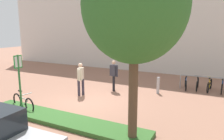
{
  "coord_description": "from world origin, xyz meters",
  "views": [
    {
      "loc": [
        5.52,
        -8.22,
        3.46
      ],
      "look_at": [
        0.65,
        1.38,
        1.37
      ],
      "focal_mm": 34.3,
      "sensor_mm": 36.0,
      "label": 1
    }
  ],
  "objects_px": {
    "tree_sidewalk": "(135,6)",
    "bollard_steel": "(158,85)",
    "bike_rack_cluster": "(209,85)",
    "bike_at_sign": "(23,102)",
    "person_suited_dark": "(114,74)",
    "parking_sign_post": "(19,75)",
    "person_shirt_blue": "(81,77)"
  },
  "relations": [
    {
      "from": "bike_rack_cluster",
      "to": "bike_at_sign",
      "type": "bearing_deg",
      "value": -135.87
    },
    {
      "from": "bike_at_sign",
      "to": "person_shirt_blue",
      "type": "xyz_separation_m",
      "value": [
        0.98,
        2.89,
        0.63
      ]
    },
    {
      "from": "bollard_steel",
      "to": "person_suited_dark",
      "type": "distance_m",
      "value": 2.52
    },
    {
      "from": "bike_at_sign",
      "to": "bollard_steel",
      "type": "relative_size",
      "value": 1.84
    },
    {
      "from": "bollard_steel",
      "to": "person_suited_dark",
      "type": "height_order",
      "value": "person_suited_dark"
    },
    {
      "from": "parking_sign_post",
      "to": "bike_rack_cluster",
      "type": "relative_size",
      "value": 0.76
    },
    {
      "from": "parking_sign_post",
      "to": "bike_rack_cluster",
      "type": "height_order",
      "value": "parking_sign_post"
    },
    {
      "from": "parking_sign_post",
      "to": "bike_at_sign",
      "type": "bearing_deg",
      "value": 119.08
    },
    {
      "from": "bike_at_sign",
      "to": "person_suited_dark",
      "type": "xyz_separation_m",
      "value": [
        2.13,
        4.45,
        0.63
      ]
    },
    {
      "from": "bike_at_sign",
      "to": "person_shirt_blue",
      "type": "distance_m",
      "value": 3.12
    },
    {
      "from": "person_shirt_blue",
      "to": "parking_sign_post",
      "type": "bearing_deg",
      "value": -106.18
    },
    {
      "from": "tree_sidewalk",
      "to": "bike_at_sign",
      "type": "xyz_separation_m",
      "value": [
        -5.13,
        0.28,
        -3.73
      ]
    },
    {
      "from": "person_shirt_blue",
      "to": "person_suited_dark",
      "type": "distance_m",
      "value": 1.94
    },
    {
      "from": "tree_sidewalk",
      "to": "parking_sign_post",
      "type": "xyz_separation_m",
      "value": [
        -5.04,
        0.11,
        -2.5
      ]
    },
    {
      "from": "tree_sidewalk",
      "to": "parking_sign_post",
      "type": "distance_m",
      "value": 5.62
    },
    {
      "from": "tree_sidewalk",
      "to": "bike_at_sign",
      "type": "height_order",
      "value": "tree_sidewalk"
    },
    {
      "from": "bollard_steel",
      "to": "bike_at_sign",
      "type": "bearing_deg",
      "value": -131.84
    },
    {
      "from": "bike_rack_cluster",
      "to": "person_suited_dark",
      "type": "distance_m",
      "value": 5.42
    },
    {
      "from": "person_shirt_blue",
      "to": "person_suited_dark",
      "type": "relative_size",
      "value": 1.0
    },
    {
      "from": "parking_sign_post",
      "to": "bike_at_sign",
      "type": "xyz_separation_m",
      "value": [
        -0.09,
        0.16,
        -1.24
      ]
    },
    {
      "from": "tree_sidewalk",
      "to": "bike_rack_cluster",
      "type": "bearing_deg",
      "value": 75.27
    },
    {
      "from": "tree_sidewalk",
      "to": "parking_sign_post",
      "type": "bearing_deg",
      "value": 178.73
    },
    {
      "from": "person_shirt_blue",
      "to": "bike_at_sign",
      "type": "bearing_deg",
      "value": -108.68
    },
    {
      "from": "bike_rack_cluster",
      "to": "person_suited_dark",
      "type": "height_order",
      "value": "person_suited_dark"
    },
    {
      "from": "tree_sidewalk",
      "to": "bollard_steel",
      "type": "relative_size",
      "value": 6.39
    },
    {
      "from": "tree_sidewalk",
      "to": "parking_sign_post",
      "type": "relative_size",
      "value": 2.37
    },
    {
      "from": "parking_sign_post",
      "to": "bollard_steel",
      "type": "height_order",
      "value": "parking_sign_post"
    },
    {
      "from": "parking_sign_post",
      "to": "person_suited_dark",
      "type": "relative_size",
      "value": 1.41
    },
    {
      "from": "tree_sidewalk",
      "to": "person_shirt_blue",
      "type": "height_order",
      "value": "tree_sidewalk"
    },
    {
      "from": "parking_sign_post",
      "to": "person_suited_dark",
      "type": "distance_m",
      "value": 5.08
    },
    {
      "from": "bike_rack_cluster",
      "to": "person_suited_dark",
      "type": "relative_size",
      "value": 1.86
    },
    {
      "from": "tree_sidewalk",
      "to": "bollard_steel",
      "type": "bearing_deg",
      "value": 96.58
    }
  ]
}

